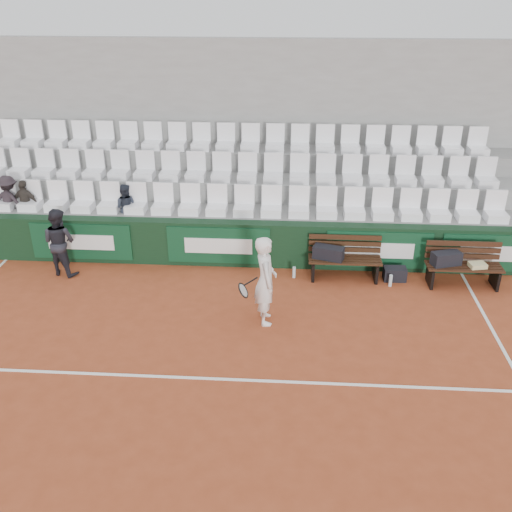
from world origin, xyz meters
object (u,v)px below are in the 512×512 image
at_px(bench_left, 344,268).
at_px(water_bottle_far, 391,281).
at_px(spectator_a, 6,182).
at_px(sports_bag_left, 328,253).
at_px(tennis_player, 265,280).
at_px(sports_bag_right, 446,258).
at_px(ball_kid, 59,242).
at_px(spectator_b, 23,185).
at_px(spectator_c, 123,188).
at_px(bench_right, 462,276).
at_px(sports_bag_ground, 395,274).
at_px(water_bottle_near, 294,272).

xyz_separation_m(bench_left, water_bottle_far, (0.93, -0.29, -0.10)).
relative_size(bench_left, spectator_a, 1.25).
distance_m(sports_bag_left, tennis_player, 2.14).
relative_size(bench_left, sports_bag_right, 2.58).
relative_size(ball_kid, spectator_b, 1.33).
height_order(water_bottle_far, spectator_c, spectator_c).
bearing_deg(sports_bag_right, sports_bag_left, 177.22).
bearing_deg(bench_left, sports_bag_right, -3.46).
distance_m(bench_right, sports_bag_left, 2.76).
bearing_deg(sports_bag_right, spectator_a, 173.26).
relative_size(bench_left, sports_bag_left, 2.41).
bearing_deg(tennis_player, water_bottle_far, 30.45).
distance_m(sports_bag_ground, water_bottle_far, 0.31).
bearing_deg(sports_bag_left, bench_right, -3.13).
height_order(bench_left, spectator_a, spectator_a).
bearing_deg(bench_right, spectator_c, 170.90).
bearing_deg(sports_bag_left, spectator_c, 167.35).
distance_m(water_bottle_near, spectator_c, 4.17).
xyz_separation_m(sports_bag_right, sports_bag_ground, (-0.96, 0.11, -0.45)).
relative_size(bench_left, spectator_b, 1.36).
height_order(sports_bag_left, water_bottle_near, sports_bag_left).
bearing_deg(sports_bag_ground, sports_bag_right, -6.72).
bearing_deg(bench_left, spectator_c, 168.31).
height_order(bench_left, water_bottle_near, bench_left).
bearing_deg(bench_right, sports_bag_ground, 173.65).
distance_m(sports_bag_ground, ball_kid, 7.02).
relative_size(sports_bag_right, sports_bag_ground, 1.27).
bearing_deg(tennis_player, sports_bag_right, 24.46).
distance_m(water_bottle_far, tennis_player, 2.97).
height_order(bench_right, ball_kid, ball_kid).
distance_m(bench_right, spectator_a, 10.01).
relative_size(sports_bag_ground, water_bottle_near, 1.88).
height_order(water_bottle_near, water_bottle_far, water_bottle_far).
xyz_separation_m(sports_bag_left, sports_bag_right, (2.36, -0.11, 0.00)).
relative_size(sports_bag_left, water_bottle_near, 2.54).
xyz_separation_m(bench_left, tennis_player, (-1.56, -1.75, 0.62)).
distance_m(sports_bag_ground, spectator_a, 8.69).
distance_m(ball_kid, spectator_c, 1.80).
bearing_deg(spectator_b, tennis_player, 161.79).
bearing_deg(bench_right, tennis_player, -158.03).
bearing_deg(bench_right, ball_kid, -179.95).
relative_size(bench_right, spectator_b, 1.36).
height_order(bench_left, bench_right, same).
relative_size(tennis_player, spectator_a, 1.40).
distance_m(sports_bag_left, ball_kid, 5.60).
xyz_separation_m(sports_bag_ground, water_bottle_far, (-0.13, -0.28, -0.01)).
height_order(water_bottle_near, ball_kid, ball_kid).
bearing_deg(sports_bag_left, bench_left, 1.18).
height_order(bench_left, spectator_b, spectator_b).
distance_m(bench_left, spectator_a, 7.65).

